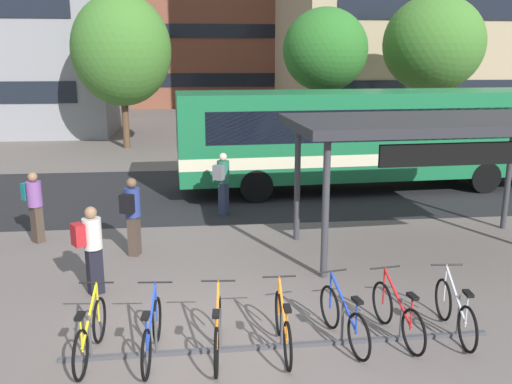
% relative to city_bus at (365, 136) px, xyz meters
% --- Properties ---
extents(ground, '(200.00, 200.00, 0.00)m').
position_rel_city_bus_xyz_m(ground, '(-5.21, -9.69, -1.78)').
color(ground, '#6B605B').
extents(bus_lane_asphalt, '(80.00, 7.20, 0.01)m').
position_rel_city_bus_xyz_m(bus_lane_asphalt, '(-5.21, -0.00, -1.77)').
color(bus_lane_asphalt, '#232326').
rests_on(bus_lane_asphalt, ground).
extents(city_bus, '(12.14, 3.24, 3.20)m').
position_rel_city_bus_xyz_m(city_bus, '(0.00, 0.00, 0.00)').
color(city_bus, '#196B3D').
rests_on(city_bus, ground).
extents(bike_rack, '(6.54, 0.21, 0.70)m').
position_rel_city_bus_xyz_m(bike_rack, '(-4.22, -9.91, -1.68)').
color(bike_rack, '#47474C').
rests_on(bike_rack, ground).
extents(parked_bicycle_yellow_0, '(0.52, 1.72, 0.99)m').
position_rel_city_bus_xyz_m(parked_bicycle_yellow_0, '(-7.03, -9.92, -1.39)').
color(parked_bicycle_yellow_0, black).
rests_on(parked_bicycle_yellow_0, ground).
extents(parked_bicycle_blue_1, '(0.52, 1.72, 0.99)m').
position_rel_city_bus_xyz_m(parked_bicycle_blue_1, '(-6.14, -10.01, -1.39)').
color(parked_bicycle_blue_1, black).
rests_on(parked_bicycle_blue_1, ground).
extents(parked_bicycle_orange_2, '(0.52, 1.72, 0.99)m').
position_rel_city_bus_xyz_m(parked_bicycle_orange_2, '(-5.19, -10.05, -1.39)').
color(parked_bicycle_orange_2, black).
rests_on(parked_bicycle_orange_2, ground).
extents(parked_bicycle_orange_3, '(0.52, 1.72, 0.99)m').
position_rel_city_bus_xyz_m(parked_bicycle_orange_3, '(-4.22, -9.98, -1.39)').
color(parked_bicycle_orange_3, black).
rests_on(parked_bicycle_orange_3, ground).
extents(parked_bicycle_blue_4, '(0.54, 1.70, 0.99)m').
position_rel_city_bus_xyz_m(parked_bicycle_blue_4, '(-3.26, -9.84, -1.39)').
color(parked_bicycle_blue_4, black).
rests_on(parked_bicycle_blue_4, ground).
extents(parked_bicycle_red_5, '(0.52, 1.71, 0.99)m').
position_rel_city_bus_xyz_m(parked_bicycle_red_5, '(-2.39, -9.78, -1.39)').
color(parked_bicycle_red_5, black).
rests_on(parked_bicycle_red_5, ground).
extents(parked_bicycle_silver_6, '(0.52, 1.72, 0.99)m').
position_rel_city_bus_xyz_m(parked_bicycle_silver_6, '(-1.45, -9.78, -1.39)').
color(parked_bicycle_silver_6, black).
rests_on(parked_bicycle_silver_6, ground).
extents(transit_shelter, '(6.41, 3.51, 2.99)m').
position_rel_city_bus_xyz_m(transit_shelter, '(-0.33, -5.97, 1.03)').
color(transit_shelter, '#38383D').
rests_on(transit_shelter, ground).
extents(commuter_red_pack_0, '(0.61, 0.54, 1.68)m').
position_rel_city_bus_xyz_m(commuter_red_pack_0, '(-7.39, -7.62, -0.81)').
color(commuter_red_pack_0, black).
rests_on(commuter_red_pack_0, ground).
extents(commuter_teal_pack_1, '(0.59, 0.58, 1.69)m').
position_rel_city_bus_xyz_m(commuter_teal_pack_1, '(-9.26, -4.46, -0.80)').
color(commuter_teal_pack_1, '#47382D').
rests_on(commuter_teal_pack_1, ground).
extents(commuter_black_pack_2, '(0.47, 0.59, 1.75)m').
position_rel_city_bus_xyz_m(commuter_black_pack_2, '(-6.87, -5.64, -0.76)').
color(commuter_black_pack_2, '#47382D').
rests_on(commuter_black_pack_2, ground).
extents(commuter_grey_pack_3, '(0.53, 0.61, 1.73)m').
position_rel_city_bus_xyz_m(commuter_grey_pack_3, '(-4.77, -2.60, -0.77)').
color(commuter_grey_pack_3, '#2D3851').
rests_on(commuter_grey_pack_3, ground).
extents(street_tree_0, '(4.45, 4.45, 6.93)m').
position_rel_city_bus_xyz_m(street_tree_0, '(5.09, 6.98, 3.02)').
color(street_tree_0, brown).
rests_on(street_tree_0, ground).
extents(street_tree_1, '(4.55, 4.55, 7.10)m').
position_rel_city_bus_xyz_m(street_tree_1, '(-8.83, 9.31, 2.77)').
color(street_tree_1, brown).
rests_on(street_tree_1, ground).
extents(street_tree_2, '(3.58, 3.58, 6.28)m').
position_rel_city_bus_xyz_m(street_tree_2, '(-0.00, 6.11, 2.74)').
color(street_tree_2, brown).
rests_on(street_tree_2, ground).
extents(building_centre_block, '(16.95, 10.82, 15.60)m').
position_rel_city_bus_xyz_m(building_centre_block, '(-5.37, 34.53, 6.02)').
color(building_centre_block, brown).
rests_on(building_centre_block, ground).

